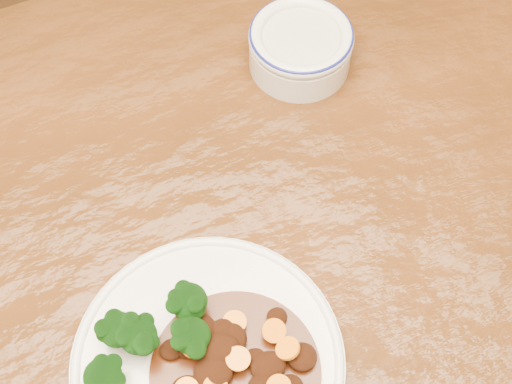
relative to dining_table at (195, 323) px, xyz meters
name	(u,v)px	position (x,y,z in m)	size (l,w,h in m)	color
dining_table	(195,323)	(0.00, 0.00, 0.00)	(1.58, 1.03, 0.75)	#572C0F
dinner_plate	(208,361)	(0.00, -0.07, 0.09)	(0.25, 0.25, 0.02)	white
broccoli_florets	(150,335)	(-0.05, -0.04, 0.12)	(0.12, 0.08, 0.04)	#6B8F4A
mince_stew	(226,372)	(0.01, -0.09, 0.10)	(0.16, 0.16, 0.03)	#421807
dip_bowl	(300,46)	(0.21, 0.24, 0.11)	(0.12, 0.12, 0.05)	silver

